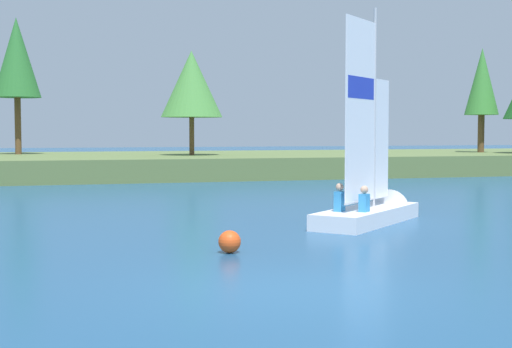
{
  "coord_description": "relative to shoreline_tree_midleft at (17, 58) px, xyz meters",
  "views": [
    {
      "loc": [
        -3.54,
        -10.49,
        2.46
      ],
      "look_at": [
        2.29,
        10.01,
        1.2
      ],
      "focal_mm": 51.34,
      "sensor_mm": 36.0,
      "label": 1
    }
  ],
  "objects": [
    {
      "name": "shore_bank",
      "position": [
        5.19,
        -2.56,
        -6.02
      ],
      "size": [
        80.0,
        14.17,
        1.12
      ],
      "primitive_type": "cube",
      "color": "#5B703D",
      "rests_on": "ground"
    },
    {
      "name": "ground_plane",
      "position": [
        5.19,
        -33.45,
        -6.58
      ],
      "size": [
        200.0,
        200.0,
        0.0
      ],
      "primitive_type": "plane",
      "color": "navy"
    },
    {
      "name": "shoreline_tree_midleft",
      "position": [
        0.0,
        0.0,
        0.0
      ],
      "size": [
        2.65,
        2.65,
        7.77
      ],
      "color": "brown",
      "rests_on": "shore_bank"
    },
    {
      "name": "sailboat",
      "position": [
        10.31,
        -25.69,
        -6.11
      ],
      "size": [
        4.48,
        4.28,
        6.11
      ],
      "rotation": [
        0.0,
        0.0,
        0.75
      ],
      "color": "white",
      "rests_on": "ground"
    },
    {
      "name": "shoreline_tree_midright",
      "position": [
        27.68,
        -3.81,
        -1.11
      ],
      "size": [
        2.09,
        2.09,
        6.49
      ],
      "color": "brown",
      "rests_on": "shore_bank"
    },
    {
      "name": "channel_buoy",
      "position": [
        5.14,
        -29.75,
        -6.35
      ],
      "size": [
        0.46,
        0.46,
        0.46
      ],
      "primitive_type": "sphere",
      "color": "#E54C19",
      "rests_on": "ground"
    },
    {
      "name": "shoreline_tree_centre",
      "position": [
        9.26,
        -4.24,
        -1.56
      ],
      "size": [
        3.38,
        3.38,
        5.73
      ],
      "color": "brown",
      "rests_on": "shore_bank"
    }
  ]
}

